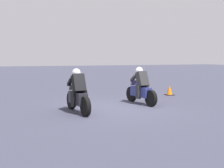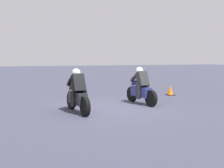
# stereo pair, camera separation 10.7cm
# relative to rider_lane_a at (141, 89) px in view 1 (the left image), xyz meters

# --- Properties ---
(ground_plane) EXTENTS (120.00, 120.00, 0.00)m
(ground_plane) POSITION_rel_rider_lane_a_xyz_m (-0.37, 1.38, -0.62)
(ground_plane) COLOR #3E3E51
(rider_lane_a) EXTENTS (2.04, 0.56, 1.51)m
(rider_lane_a) POSITION_rel_rider_lane_a_xyz_m (0.00, 0.00, 0.00)
(rider_lane_a) COLOR black
(rider_lane_a) RESTS_ON ground_plane
(rider_lane_b) EXTENTS (2.04, 0.55, 1.51)m
(rider_lane_b) POSITION_rel_rider_lane_a_xyz_m (-0.70, 2.85, 0.00)
(rider_lane_b) COLOR black
(rider_lane_b) RESTS_ON ground_plane
(traffic_cone) EXTENTS (0.40, 0.40, 0.51)m
(traffic_cone) POSITION_rel_rider_lane_a_xyz_m (1.72, -2.62, -0.39)
(traffic_cone) COLOR black
(traffic_cone) RESTS_ON ground_plane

